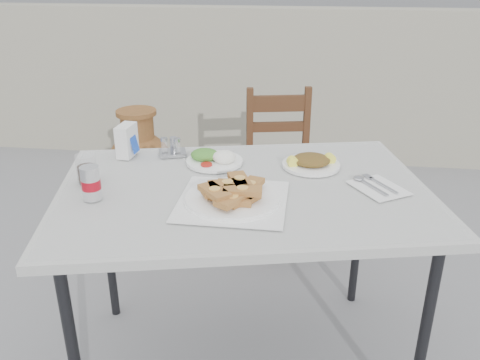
# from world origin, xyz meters

# --- Properties ---
(cafe_table) EXTENTS (1.48, 1.16, 0.80)m
(cafe_table) POSITION_xyz_m (0.15, 0.07, 0.75)
(cafe_table) COLOR black
(cafe_table) RESTS_ON ground
(pide_plate) EXTENTS (0.36, 0.36, 0.07)m
(pide_plate) POSITION_xyz_m (0.13, -0.05, 0.83)
(pide_plate) COLOR white
(pide_plate) RESTS_ON cafe_table
(salad_rice_plate) EXTENTS (0.23, 0.23, 0.06)m
(salad_rice_plate) POSITION_xyz_m (0.01, 0.28, 0.82)
(salad_rice_plate) COLOR white
(salad_rice_plate) RESTS_ON cafe_table
(salad_chopped_plate) EXTENTS (0.23, 0.23, 0.05)m
(salad_chopped_plate) POSITION_xyz_m (0.39, 0.29, 0.82)
(salad_chopped_plate) COLOR white
(salad_chopped_plate) RESTS_ON cafe_table
(soda_can) EXTENTS (0.06, 0.06, 0.12)m
(soda_can) POSITION_xyz_m (-0.34, -0.09, 0.86)
(soda_can) COLOR silver
(soda_can) RESTS_ON cafe_table
(cola_glass) EXTENTS (0.07, 0.07, 0.11)m
(cola_glass) POSITION_xyz_m (-0.41, 0.03, 0.85)
(cola_glass) COLOR white
(cola_glass) RESTS_ON cafe_table
(napkin_holder) EXTENTS (0.08, 0.11, 0.13)m
(napkin_holder) POSITION_xyz_m (-0.36, 0.32, 0.87)
(napkin_holder) COLOR white
(napkin_holder) RESTS_ON cafe_table
(condiment_caddy) EXTENTS (0.13, 0.12, 0.08)m
(condiment_caddy) POSITION_xyz_m (-0.18, 0.35, 0.83)
(condiment_caddy) COLOR #AEAEB5
(condiment_caddy) RESTS_ON cafe_table
(cutlery_napkin) EXTENTS (0.23, 0.24, 0.01)m
(cutlery_napkin) POSITION_xyz_m (0.62, 0.13, 0.81)
(cutlery_napkin) COLOR white
(cutlery_napkin) RESTS_ON cafe_table
(chair) EXTENTS (0.46, 0.46, 0.88)m
(chair) POSITION_xyz_m (0.24, 1.14, 0.45)
(chair) COLOR #371B0F
(chair) RESTS_ON ground
(terracotta_urn) EXTENTS (0.44, 0.44, 0.77)m
(terracotta_urn) POSITION_xyz_m (-0.58, 1.09, 0.36)
(terracotta_urn) COLOR brown
(terracotta_urn) RESTS_ON ground
(back_wall) EXTENTS (6.00, 0.25, 1.20)m
(back_wall) POSITION_xyz_m (0.00, 2.50, 0.60)
(back_wall) COLOR gray
(back_wall) RESTS_ON ground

